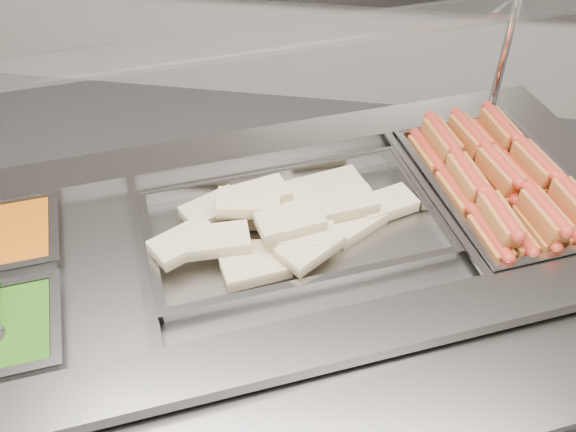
# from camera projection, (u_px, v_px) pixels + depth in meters

# --- Properties ---
(steam_counter) EXTENTS (2.09, 1.56, 0.91)m
(steam_counter) POSITION_uv_depth(u_px,v_px,m) (271.00, 341.00, 1.87)
(steam_counter) COLOR gray
(steam_counter) RESTS_ON ground
(tray_rail) EXTENTS (1.77, 1.07, 0.05)m
(tray_rail) POSITION_uv_depth(u_px,v_px,m) (337.00, 423.00, 1.23)
(tray_rail) COLOR slate
(tray_rail) RESTS_ON steam_counter
(sneeze_guard) EXTENTS (1.65, 0.97, 0.45)m
(sneeze_guard) POSITION_uv_depth(u_px,v_px,m) (240.00, 46.00, 1.48)
(sneeze_guard) COLOR silver
(sneeze_guard) RESTS_ON steam_counter
(pan_hotdogs) EXTENTS (0.55, 0.65, 0.10)m
(pan_hotdogs) POSITION_uv_depth(u_px,v_px,m) (497.00, 194.00, 1.72)
(pan_hotdogs) COLOR gray
(pan_hotdogs) RESTS_ON steam_counter
(pan_wraps) EXTENTS (0.80, 0.66, 0.07)m
(pan_wraps) POSITION_uv_depth(u_px,v_px,m) (292.00, 230.00, 1.59)
(pan_wraps) COLOR gray
(pan_wraps) RESTS_ON steam_counter
(hotdogs_in_buns) EXTENTS (0.49, 0.58, 0.12)m
(hotdogs_in_buns) POSITION_uv_depth(u_px,v_px,m) (500.00, 181.00, 1.68)
(hotdogs_in_buns) COLOR #9A5120
(hotdogs_in_buns) RESTS_ON pan_hotdogs
(tortilla_wraps) EXTENTS (0.63, 0.48, 0.10)m
(tortilla_wraps) POSITION_uv_depth(u_px,v_px,m) (283.00, 222.00, 1.56)
(tortilla_wraps) COLOR tan
(tortilla_wraps) RESTS_ON pan_wraps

